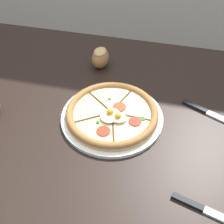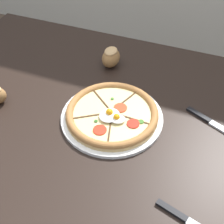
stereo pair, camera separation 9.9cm
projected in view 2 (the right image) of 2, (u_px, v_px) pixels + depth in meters
The scene contains 6 objects.
ground_plane at pixel (117, 220), 1.54m from camera, with size 12.00×12.00×0.00m, color brown.
dining_table at pixel (119, 133), 1.09m from camera, with size 1.53×0.94×0.73m.
pizza at pixel (112, 114), 1.00m from camera, with size 0.33×0.33×0.05m.
bread_piece_far at pixel (111, 57), 1.20m from camera, with size 0.07×0.09×0.08m.
knife_main at pixel (214, 124), 0.99m from camera, with size 0.20×0.10×0.01m.
knife_spare at pixel (192, 224), 0.76m from camera, with size 0.20×0.07×0.01m.
Camera 2 is at (0.24, -0.69, 1.46)m, focal length 50.00 mm.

